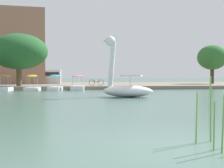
# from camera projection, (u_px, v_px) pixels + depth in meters

# --- Properties ---
(ground_plane) EXTENTS (542.79, 542.79, 0.00)m
(ground_plane) POSITION_uv_depth(u_px,v_px,m) (183.00, 147.00, 6.10)
(ground_plane) COLOR #47665B
(shore_bank_far) EXTENTS (124.23, 22.21, 0.38)m
(shore_bank_far) POSITION_uv_depth(u_px,v_px,m) (81.00, 85.00, 42.91)
(shore_bank_far) COLOR slate
(shore_bank_far) RESTS_ON ground_plane
(swan_boat) EXTENTS (3.73, 2.71, 4.15)m
(swan_boat) POSITION_uv_depth(u_px,v_px,m) (125.00, 85.00, 20.90)
(swan_boat) COLOR white
(swan_boat) RESTS_ON ground_plane
(pedal_boat_pink) EXTENTS (1.49, 2.26, 1.52)m
(pedal_boat_pink) POSITION_uv_depth(u_px,v_px,m) (78.00, 86.00, 30.65)
(pedal_boat_pink) COLOR white
(pedal_boat_pink) RESTS_ON ground_plane
(pedal_boat_cyan) EXTENTS (1.52, 2.33, 1.57)m
(pedal_boat_cyan) POSITION_uv_depth(u_px,v_px,m) (55.00, 86.00, 30.09)
(pedal_boat_cyan) COLOR white
(pedal_boat_cyan) RESTS_ON ground_plane
(pedal_boat_yellow) EXTENTS (1.51, 2.29, 1.55)m
(pedal_boat_yellow) POSITION_uv_depth(u_px,v_px,m) (32.00, 86.00, 29.92)
(pedal_boat_yellow) COLOR white
(pedal_boat_yellow) RESTS_ON ground_plane
(pedal_boat_orange) EXTENTS (1.20, 1.93, 1.58)m
(pedal_boat_orange) POSITION_uv_depth(u_px,v_px,m) (6.00, 86.00, 29.78)
(pedal_boat_orange) COLOR white
(pedal_boat_orange) RESTS_ON ground_plane
(tree_broadleaf_behind_dock) EXTENTS (8.05, 8.00, 5.49)m
(tree_broadleaf_behind_dock) POSITION_uv_depth(u_px,v_px,m) (19.00, 52.00, 32.39)
(tree_broadleaf_behind_dock) COLOR brown
(tree_broadleaf_behind_dock) RESTS_ON shore_bank_far
(tree_broadleaf_left) EXTENTS (4.13, 4.33, 5.40)m
(tree_broadleaf_left) POSITION_uv_depth(u_px,v_px,m) (212.00, 58.00, 43.26)
(tree_broadleaf_left) COLOR #423323
(tree_broadleaf_left) RESTS_ON shore_bank_far
(bicycle_parked) EXTENTS (1.65, 0.07, 0.67)m
(bicycle_parked) POSITION_uv_depth(u_px,v_px,m) (96.00, 83.00, 34.66)
(bicycle_parked) COLOR black
(bicycle_parked) RESTS_ON shore_bank_far
(parked_van) EXTENTS (4.71, 2.17, 1.93)m
(parked_van) POSITION_uv_depth(u_px,v_px,m) (44.00, 76.00, 43.64)
(parked_van) COLOR silver
(parked_van) RESTS_ON shore_bank_far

